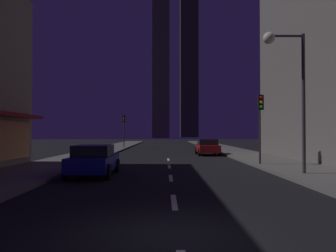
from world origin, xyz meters
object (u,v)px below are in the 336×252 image
car_parked_near (94,160)px  street_lamp_right (286,68)px  car_parked_far (207,147)px  fire_hydrant_far_left (99,151)px  traffic_light_near_right (260,113)px  traffic_light_far_left (124,124)px

car_parked_near → street_lamp_right: 9.97m
car_parked_far → fire_hydrant_far_left: 9.63m
car_parked_near → car_parked_far: same height
fire_hydrant_far_left → traffic_light_near_right: 14.63m
car_parked_near → street_lamp_right: street_lamp_right is taller
car_parked_far → street_lamp_right: bearing=-83.2°
street_lamp_right → car_parked_near: bearing=178.1°
fire_hydrant_far_left → street_lamp_right: bearing=-50.0°
fire_hydrant_far_left → car_parked_near: bearing=-80.1°
fire_hydrant_far_left → traffic_light_near_right: bearing=-37.5°
car_parked_far → traffic_light_near_right: traffic_light_near_right is taller
car_parked_far → traffic_light_near_right: size_ratio=1.01×
car_parked_far → fire_hydrant_far_left: size_ratio=6.48×
traffic_light_near_right → street_lamp_right: size_ratio=0.64×
car_parked_far → fire_hydrant_far_left: car_parked_far is taller
car_parked_far → traffic_light_far_left: bearing=125.2°
car_parked_near → car_parked_far: (7.20, 14.70, 0.00)m
car_parked_far → traffic_light_far_left: size_ratio=1.01×
car_parked_near → car_parked_far: bearing=63.9°
car_parked_near → traffic_light_far_left: size_ratio=1.01×
car_parked_far → street_lamp_right: size_ratio=0.64×
traffic_light_near_right → car_parked_far: bearing=100.4°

